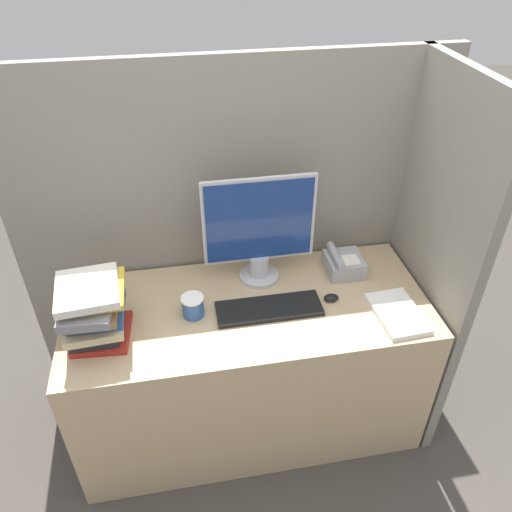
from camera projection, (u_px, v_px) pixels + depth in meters
ground_plane at (261, 475)px, 2.30m from camera, size 12.00×12.00×0.00m
cubicle_panel_rear at (235, 239)px, 2.37m from camera, size 1.95×0.04×1.69m
cubicle_panel_right at (427, 263)px, 2.21m from camera, size 0.04×0.73×1.69m
desk at (249, 365)px, 2.35m from camera, size 1.55×0.67×0.75m
monitor at (259, 233)px, 2.14m from camera, size 0.49×0.18×0.50m
keyboard at (269, 309)px, 2.10m from camera, size 0.44×0.15×0.02m
mouse at (331, 298)px, 2.15m from camera, size 0.06×0.04×0.03m
coffee_cup at (193, 306)px, 2.05m from camera, size 0.09×0.09×0.09m
book_stack at (93, 309)px, 1.91m from camera, size 0.25×0.31×0.26m
desk_telephone at (343, 264)px, 2.29m from camera, size 0.16×0.18×0.11m
paper_pile at (398, 313)px, 2.07m from camera, size 0.20×0.29×0.02m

